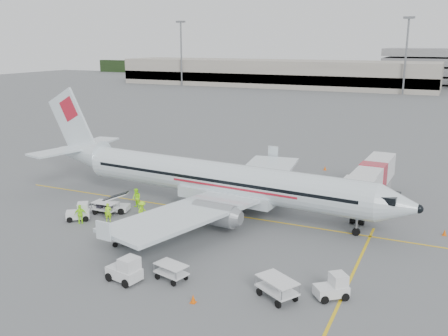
{
  "coord_description": "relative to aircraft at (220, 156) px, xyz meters",
  "views": [
    {
      "loc": [
        19.04,
        -39.35,
        15.39
      ],
      "look_at": [
        0.0,
        2.0,
        3.8
      ],
      "focal_mm": 40.0,
      "sensor_mm": 36.0,
      "label": 1
    }
  ],
  "objects": [
    {
      "name": "terminal_west",
      "position": [
        -40.19,
        129.28,
        -0.7
      ],
      "size": [
        110.0,
        22.0,
        9.0
      ],
      "primitive_type": null,
      "color": "gray",
      "rests_on": "ground"
    },
    {
      "name": "treeline",
      "position": [
        -0.19,
        174.28,
        -2.2
      ],
      "size": [
        300.0,
        3.0,
        6.0
      ],
      "primitive_type": null,
      "color": "black",
      "rests_on": "ground"
    },
    {
      "name": "mast_center",
      "position": [
        4.81,
        117.28,
        5.8
      ],
      "size": [
        3.2,
        1.2,
        22.0
      ],
      "primitive_type": null,
      "color": "slate",
      "rests_on": "ground"
    },
    {
      "name": "cart_empty_a",
      "position": [
        3.0,
        -14.01,
        -4.64
      ],
      "size": [
        2.42,
        1.79,
        1.13
      ],
      "primitive_type": null,
      "rotation": [
        0.0,
        0.0,
        -0.26
      ],
      "color": "silver",
      "rests_on": "ground"
    },
    {
      "name": "ground",
      "position": [
        -0.19,
        -0.72,
        -5.2
      ],
      "size": [
        360.0,
        360.0,
        0.0
      ],
      "primitive_type": "plane",
      "color": "#56595B"
    },
    {
      "name": "tug_aft",
      "position": [
        -10.38,
        -7.55,
        -4.42
      ],
      "size": [
        2.31,
        2.12,
        1.56
      ],
      "primitive_type": null,
      "rotation": [
        0.0,
        0.0,
        0.62
      ],
      "color": "silver",
      "rests_on": "ground"
    },
    {
      "name": "tug_fore",
      "position": [
        13.18,
        -11.98,
        -4.42
      ],
      "size": [
        2.29,
        2.17,
        1.56
      ],
      "primitive_type": null,
      "rotation": [
        0.0,
        0.0,
        0.68
      ],
      "color": "silver",
      "rests_on": "ground"
    },
    {
      "name": "cone_port",
      "position": [
        5.3,
        19.09,
        -4.92
      ],
      "size": [
        0.34,
        0.34,
        0.56
      ],
      "primitive_type": "cone",
      "color": "#E95705",
      "rests_on": "ground"
    },
    {
      "name": "tug_mid",
      "position": [
        0.25,
        -15.44,
        -4.32
      ],
      "size": [
        2.49,
        1.72,
        1.77
      ],
      "primitive_type": null,
      "rotation": [
        0.0,
        0.0,
        -0.19
      ],
      "color": "silver",
      "rests_on": "ground"
    },
    {
      "name": "crew_b",
      "position": [
        -7.52,
        -2.64,
        -4.25
      ],
      "size": [
        1.13,
        1.03,
        1.9
      ],
      "primitive_type": "imported",
      "rotation": [
        0.0,
        0.0,
        -0.4
      ],
      "color": "#92E014",
      "rests_on": "ground"
    },
    {
      "name": "cart_loaded_a",
      "position": [
        -9.11,
        -5.29,
        -4.61
      ],
      "size": [
        2.27,
        1.37,
        1.18
      ],
      "primitive_type": null,
      "rotation": [
        0.0,
        0.0,
        0.02
      ],
      "color": "silver",
      "rests_on": "ground"
    },
    {
      "name": "cart_loaded_b",
      "position": [
        -3.2,
        -10.39,
        -4.65
      ],
      "size": [
        2.43,
        1.93,
        1.11
      ],
      "primitive_type": null,
      "rotation": [
        0.0,
        0.0,
        0.36
      ],
      "color": "silver",
      "rests_on": "ground"
    },
    {
      "name": "crew_d",
      "position": [
        -9.54,
        -8.19,
        -4.34
      ],
      "size": [
        1.04,
        0.97,
        1.72
      ],
      "primitive_type": "imported",
      "rotation": [
        0.0,
        0.0,
        3.84
      ],
      "color": "#92E014",
      "rests_on": "ground"
    },
    {
      "name": "cart_empty_b",
      "position": [
        10.18,
        -13.46,
        -4.53
      ],
      "size": [
        2.99,
        2.63,
        1.34
      ],
      "primitive_type": null,
      "rotation": [
        0.0,
        0.0,
        -0.54
      ],
      "color": "silver",
      "rests_on": "ground"
    },
    {
      "name": "belt_loader",
      "position": [
        -9.13,
        -4.53,
        -3.98
      ],
      "size": [
        4.81,
        2.99,
        2.44
      ],
      "primitive_type": null,
      "rotation": [
        0.0,
        0.0,
        0.31
      ],
      "color": "silver",
      "rests_on": "ground"
    },
    {
      "name": "jet_bridge",
      "position": [
        12.57,
        7.41,
        -3.13
      ],
      "size": [
        3.68,
        15.93,
        4.15
      ],
      "primitive_type": null,
      "rotation": [
        0.0,
        0.0,
        -0.05
      ],
      "color": "silver",
      "rests_on": "ground"
    },
    {
      "name": "cone_nose",
      "position": [
        19.28,
        2.08,
        -4.93
      ],
      "size": [
        0.34,
        0.34,
        0.55
      ],
      "primitive_type": "cone",
      "color": "#E95705",
      "rests_on": "ground"
    },
    {
      "name": "crew_c",
      "position": [
        -5.06,
        -5.36,
        -4.3
      ],
      "size": [
        0.72,
        1.2,
        1.81
      ],
      "primitive_type": "imported",
      "rotation": [
        0.0,
        0.0,
        1.61
      ],
      "color": "#92E014",
      "rests_on": "ground"
    },
    {
      "name": "mast_west",
      "position": [
        -70.19,
        117.28,
        5.8
      ],
      "size": [
        3.2,
        1.2,
        22.0
      ],
      "primitive_type": null,
      "color": "slate",
      "rests_on": "ground"
    },
    {
      "name": "stripe_cross",
      "position": [
        13.81,
        -8.72,
        -5.2
      ],
      "size": [
        0.2,
        20.0,
        0.01
      ],
      "primitive_type": "cube",
      "color": "yellow",
      "rests_on": "ground"
    },
    {
      "name": "crew_a",
      "position": [
        -7.7,
        -6.73,
        -4.37
      ],
      "size": [
        0.72,
        0.66,
        1.66
      ],
      "primitive_type": "imported",
      "rotation": [
        0.0,
        0.0,
        0.59
      ],
      "color": "#92E014",
      "rests_on": "ground"
    },
    {
      "name": "cone_stbd",
      "position": [
        5.73,
        -16.07,
        -4.92
      ],
      "size": [
        0.35,
        0.35,
        0.57
      ],
      "primitive_type": "cone",
      "color": "#E95705",
      "rests_on": "ground"
    },
    {
      "name": "stripe_lead",
      "position": [
        -0.19,
        -0.72,
        -5.2
      ],
      "size": [
        44.0,
        0.2,
        0.01
      ],
      "primitive_type": "cube",
      "color": "yellow",
      "rests_on": "ground"
    },
    {
      "name": "aircraft",
      "position": [
        0.0,
        0.0,
        0.0
      ],
      "size": [
        39.9,
        32.4,
        10.4
      ],
      "primitive_type": null,
      "rotation": [
        0.0,
        0.0,
        -0.08
      ],
      "color": "silver",
      "rests_on": "ground"
    }
  ]
}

